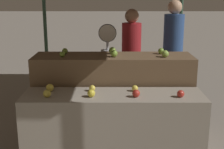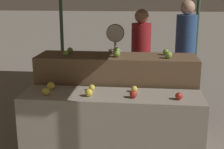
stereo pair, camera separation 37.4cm
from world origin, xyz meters
The scene contains 18 objects.
display_counter_front centered at (0.00, 0.00, 0.41)m, with size 2.04×0.55×0.82m, color gray.
display_counter_back centered at (0.00, 0.60, 0.57)m, with size 2.04×0.55×1.14m, color brown.
apple_front_0 centered at (-0.72, -0.11, 0.86)m, with size 0.09×0.09×0.09m, color gold.
apple_front_1 centered at (-0.24, -0.10, 0.86)m, with size 0.09×0.09×0.09m, color gold.
apple_front_2 centered at (0.25, -0.10, 0.86)m, with size 0.08×0.08×0.08m, color #B72D23.
apple_front_3 centered at (0.73, -0.10, 0.86)m, with size 0.08×0.08×0.08m, color #B72D23.
apple_front_4 centered at (-0.73, 0.11, 0.86)m, with size 0.09×0.09×0.09m, color yellow.
apple_front_5 centered at (-0.24, 0.12, 0.85)m, with size 0.07×0.07×0.07m, color yellow.
apple_front_6 centered at (0.25, 0.11, 0.85)m, with size 0.07×0.07×0.07m, color yellow.
apple_back_0 centered at (-0.63, 0.49, 1.17)m, with size 0.07×0.07×0.07m, color #7AA338.
apple_back_1 centered at (0.01, 0.50, 1.18)m, with size 0.09×0.09×0.09m, color #7AA338.
apple_back_2 centered at (0.65, 0.49, 1.18)m, with size 0.09×0.09×0.09m, color #8EB247.
apple_back_3 centered at (-0.63, 0.70, 1.18)m, with size 0.08×0.08×0.08m, color #7AA338.
apple_back_4 centered at (-0.01, 0.72, 1.18)m, with size 0.09×0.09×0.09m, color #84AD3D.
apple_back_5 centered at (0.63, 0.70, 1.18)m, with size 0.08×0.08×0.08m, color #7AA338.
produce_scale centered at (-0.08, 1.26, 1.06)m, with size 0.27×0.20×1.47m.
person_vendor_at_scale centered at (0.30, 1.61, 0.98)m, with size 0.42×0.42×1.67m.
person_customer_left centered at (1.03, 1.96, 1.06)m, with size 0.45×0.45×1.80m.
Camera 2 is at (0.36, -3.30, 1.92)m, focal length 50.00 mm.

